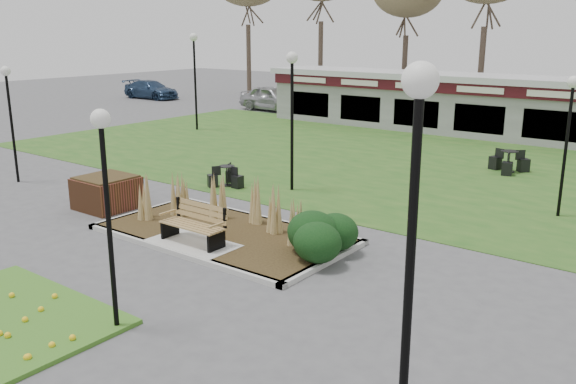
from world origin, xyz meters
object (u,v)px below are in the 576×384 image
Objects in this scene: brick_planter at (107,192)px; lamp_post_far_left at (194,60)px; lamp_post_mid_left at (9,99)px; food_pavilion at (491,106)px; lamp_post_near_right at (415,183)px; lamp_post_near_left at (105,173)px; lamp_post_mid_right at (292,91)px; car_black at (406,97)px; car_blue at (151,90)px; bistro_set_a at (227,179)px; park_bench at (195,223)px; bistro_set_b at (508,165)px; car_silver at (273,98)px; lamp_post_far_right at (570,116)px.

brick_planter is 0.31× the size of lamp_post_far_left.
lamp_post_mid_left reaches higher than brick_planter.
food_pavilion is 6.34× the size of lamp_post_mid_left.
lamp_post_near_right reaches higher than food_pavilion.
lamp_post_mid_right reaches higher than lamp_post_near_left.
car_black is 0.99× the size of car_blue.
bistro_set_a is at bearing -166.17° from car_black.
food_pavilion is (0.00, 19.71, 0.89)m from park_bench.
car_black is (-8.00, 26.75, 0.17)m from park_bench.
bistro_set_a is at bearing -39.67° from lamp_post_far_left.
park_bench is at bearing -130.57° from car_blue.
bistro_set_b is 0.31× the size of car_silver.
park_bench reaches higher than bistro_set_a.
park_bench is at bearing -54.42° from bistro_set_a.
lamp_post_mid_left reaches higher than food_pavilion.
food_pavilion is 15.39m from bistro_set_a.
food_pavilion is 5.21× the size of lamp_post_near_right.
car_blue is at bearing 137.20° from brick_planter.
lamp_post_mid_right is 0.90× the size of lamp_post_far_left.
lamp_post_mid_left is at bearing 174.84° from park_bench.
brick_planter is 0.32× the size of lamp_post_near_right.
lamp_post_far_left is (-18.88, 4.60, 0.73)m from lamp_post_far_right.
lamp_post_near_left is 32.13m from car_black.
lamp_post_mid_left is 1.01× the size of lamp_post_far_right.
bistro_set_b is at bearing 74.93° from park_bench.
park_bench is 33.27m from car_blue.
lamp_post_near_left is (6.30, -4.50, 2.31)m from brick_planter.
brick_planter is 22.32m from car_silver.
lamp_post_mid_right reaches higher than car_black.
food_pavilion reaches higher than car_black.
car_black reaches higher than bistro_set_b.
lamp_post_mid_left reaches higher than bistro_set_b.
lamp_post_far_right is at bearing -117.97° from car_silver.
brick_planter is 8.08m from lamp_post_near_left.
car_black is (4.66, 14.32, -2.79)m from lamp_post_far_left.
bistro_set_a is 27.69m from car_blue.
lamp_post_near_left is at bearing -85.37° from food_pavilion.
food_pavilion is at bearing 63.36° from lamp_post_mid_left.
lamp_post_mid_right is 3.68m from bistro_set_a.
lamp_post_near_left is 10.33m from bistro_set_a.
lamp_post_far_right is 0.84× the size of car_black.
bistro_set_a is at bearing -141.51° from car_silver.
car_silver reaches higher than car_blue.
bistro_set_b is at bearing 42.09° from lamp_post_mid_left.
bistro_set_b is 0.31× the size of car_blue.
lamp_post_far_right is at bearing -62.35° from food_pavilion.
bistro_set_b is at bearing 103.86° from lamp_post_near_right.
lamp_post_near_left is 5.47m from lamp_post_near_right.
park_bench is 0.07× the size of food_pavilion.
lamp_post_far_right is 24.34m from car_silver.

